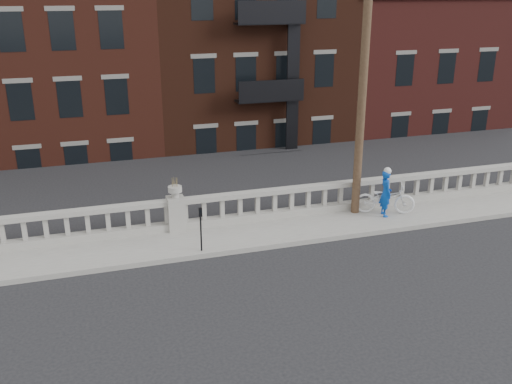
# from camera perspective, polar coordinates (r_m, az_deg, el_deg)

# --- Properties ---
(ground) EXTENTS (120.00, 120.00, 0.00)m
(ground) POSITION_cam_1_polar(r_m,az_deg,el_deg) (15.27, -5.30, -9.89)
(ground) COLOR black
(ground) RESTS_ON ground
(sidewalk) EXTENTS (32.00, 2.20, 0.15)m
(sidewalk) POSITION_cam_1_polar(r_m,az_deg,el_deg) (17.87, -7.37, -5.09)
(sidewalk) COLOR gray
(sidewalk) RESTS_ON ground
(balustrade) EXTENTS (28.00, 0.34, 1.03)m
(balustrade) POSITION_cam_1_polar(r_m,az_deg,el_deg) (18.51, -7.98, -2.31)
(balustrade) COLOR gray
(balustrade) RESTS_ON sidewalk
(planter_pedestal) EXTENTS (0.55, 0.55, 1.76)m
(planter_pedestal) POSITION_cam_1_polar(r_m,az_deg,el_deg) (18.44, -8.01, -1.76)
(planter_pedestal) COLOR gray
(planter_pedestal) RESTS_ON sidewalk
(lower_level) EXTENTS (80.00, 44.00, 20.80)m
(lower_level) POSITION_cam_1_polar(r_m,az_deg,el_deg) (36.54, -12.45, 11.61)
(lower_level) COLOR #605E59
(lower_level) RESTS_ON ground
(utility_pole) EXTENTS (1.60, 0.28, 10.00)m
(utility_pole) POSITION_cam_1_polar(r_m,az_deg,el_deg) (18.95, 10.76, 12.47)
(utility_pole) COLOR #422D1E
(utility_pole) RESTS_ON sidewalk
(parking_meter_d) EXTENTS (0.10, 0.09, 1.36)m
(parking_meter_d) POSITION_cam_1_polar(r_m,az_deg,el_deg) (16.80, -5.55, -3.24)
(parking_meter_d) COLOR black
(parking_meter_d) RESTS_ON sidewalk
(bicycle) EXTENTS (2.15, 1.44, 1.07)m
(bicycle) POSITION_cam_1_polar(r_m,az_deg,el_deg) (20.14, 12.78, -0.63)
(bicycle) COLOR silver
(bicycle) RESTS_ON sidewalk
(cyclist) EXTENTS (0.48, 0.64, 1.62)m
(cyclist) POSITION_cam_1_polar(r_m,az_deg,el_deg) (19.82, 12.84, -0.12)
(cyclist) COLOR #0B42AF
(cyclist) RESTS_ON sidewalk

